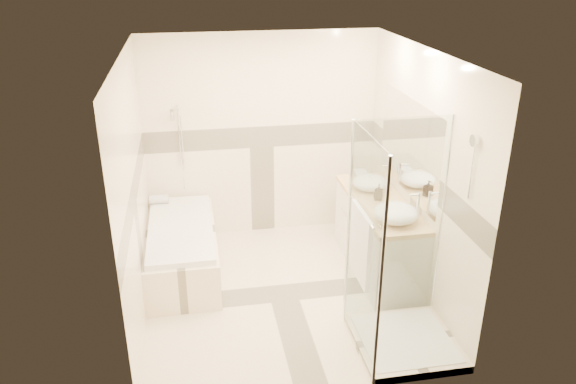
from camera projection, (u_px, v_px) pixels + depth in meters
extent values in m
cube|color=#F6E3C4|center=(283.00, 293.00, 5.93)|extent=(2.80, 3.00, 0.01)
cube|color=white|center=(282.00, 52.00, 4.93)|extent=(2.80, 3.00, 0.01)
cube|color=#FBE8C9|center=(262.00, 137.00, 6.79)|extent=(2.80, 0.01, 2.50)
cube|color=#FBE8C9|center=(317.00, 262.00, 4.07)|extent=(2.80, 0.01, 2.50)
cube|color=#FBE8C9|center=(133.00, 194.00, 5.20)|extent=(0.01, 3.00, 2.50)
cube|color=#FBE8C9|center=(419.00, 174.00, 5.66)|extent=(0.01, 3.00, 2.50)
cube|color=white|center=(409.00, 146.00, 5.85)|extent=(0.01, 1.60, 1.00)
cylinder|color=silver|center=(179.00, 134.00, 6.56)|extent=(0.02, 0.02, 0.70)
cube|color=#FBE8C9|center=(182.00, 251.00, 6.25)|extent=(0.75, 1.70, 0.50)
cube|color=white|center=(181.00, 228.00, 6.14)|extent=(0.69, 1.60, 0.06)
ellipsoid|color=white|center=(181.00, 233.00, 6.16)|extent=(0.56, 1.40, 0.16)
cube|color=white|center=(378.00, 237.00, 6.22)|extent=(0.55, 1.60, 0.80)
cylinder|color=silver|center=(364.00, 245.00, 5.75)|extent=(0.01, 0.24, 0.01)
cylinder|color=silver|center=(344.00, 212.00, 6.48)|extent=(0.01, 0.24, 0.01)
cube|color=#EEBF7E|center=(381.00, 203.00, 6.05)|extent=(0.57, 1.62, 0.05)
cube|color=#FBE8C9|center=(405.00, 343.00, 5.12)|extent=(0.90, 0.90, 0.08)
cube|color=white|center=(405.00, 339.00, 5.10)|extent=(0.80, 0.80, 0.01)
cube|color=white|center=(364.00, 251.00, 4.65)|extent=(0.01, 0.90, 2.00)
cube|color=white|center=(396.00, 223.00, 5.12)|extent=(0.90, 0.01, 2.00)
cylinder|color=silver|center=(381.00, 280.00, 4.24)|extent=(0.03, 0.03, 2.00)
cylinder|color=silver|center=(348.00, 227.00, 5.05)|extent=(0.03, 0.03, 2.00)
cylinder|color=silver|center=(442.00, 219.00, 5.20)|extent=(0.03, 0.03, 2.00)
cylinder|color=silver|center=(474.00, 141.00, 4.43)|extent=(0.03, 0.10, 0.10)
cylinder|color=silver|center=(362.00, 212.00, 4.50)|extent=(0.02, 0.60, 0.02)
cube|color=silver|center=(360.00, 245.00, 4.62)|extent=(0.04, 0.48, 0.62)
ellipsoid|color=white|center=(370.00, 182.00, 6.30)|extent=(0.40, 0.40, 0.16)
ellipsoid|color=white|center=(396.00, 213.00, 5.55)|extent=(0.45, 0.45, 0.18)
cylinder|color=silver|center=(389.00, 176.00, 6.31)|extent=(0.03, 0.03, 0.29)
cylinder|color=silver|center=(386.00, 166.00, 6.26)|extent=(0.10, 0.02, 0.02)
cylinder|color=silver|center=(418.00, 206.00, 5.56)|extent=(0.03, 0.03, 0.29)
cylinder|color=silver|center=(414.00, 195.00, 5.51)|extent=(0.10, 0.02, 0.02)
imported|color=black|center=(379.00, 192.00, 6.03)|extent=(0.11, 0.11, 0.18)
imported|color=black|center=(378.00, 193.00, 6.04)|extent=(0.11, 0.11, 0.14)
cube|color=silver|center=(361.00, 175.00, 6.62)|extent=(0.16, 0.24, 0.07)
cylinder|color=silver|center=(159.00, 199.00, 6.66)|extent=(0.22, 0.10, 0.10)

